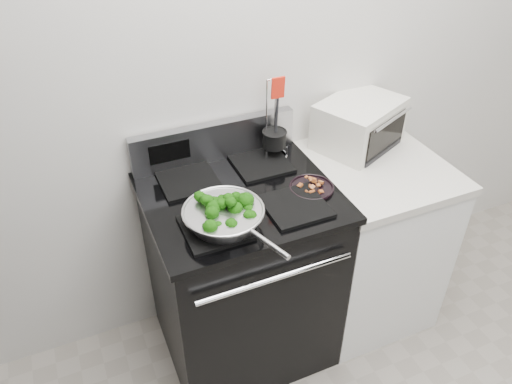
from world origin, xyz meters
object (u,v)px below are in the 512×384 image
gas_range (242,273)px  utensil_holder (274,143)px  toaster_oven (359,124)px  skillet (224,216)px  bacon_plate (312,186)px

gas_range → utensil_holder: (0.25, 0.21, 0.53)m
toaster_oven → gas_range: bearing=171.3°
toaster_oven → skillet: bearing=179.5°
skillet → toaster_oven: bearing=4.3°
bacon_plate → gas_range: bearing=162.9°
bacon_plate → toaster_oven: (0.41, 0.28, 0.07)m
skillet → bacon_plate: (0.42, 0.08, -0.03)m
gas_range → skillet: bearing=-127.7°
gas_range → utensil_holder: utensil_holder is taller
skillet → toaster_oven: toaster_oven is taller
skillet → utensil_holder: bearing=25.1°
gas_range → toaster_oven: size_ratio=2.35×
utensil_holder → toaster_oven: utensil_holder is taller
gas_range → toaster_oven: (0.69, 0.19, 0.55)m
bacon_plate → utensil_holder: size_ratio=0.48×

